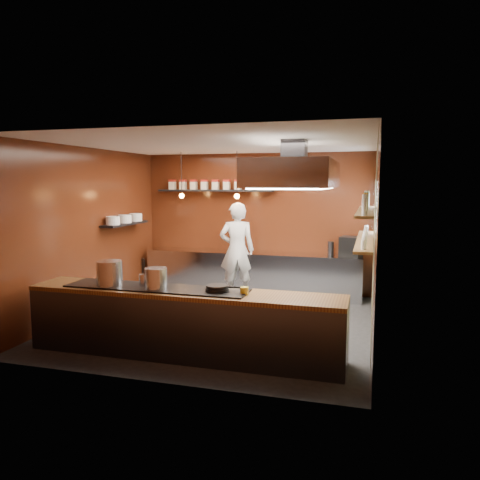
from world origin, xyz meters
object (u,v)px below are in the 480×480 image
(espresso_machine, at_px, (351,246))
(chef, at_px, (237,250))
(stockpot_large, at_px, (109,273))
(stockpot_small, at_px, (156,278))
(extractor_hood, at_px, (294,174))

(espresso_machine, height_order, chef, chef)
(stockpot_large, xyz_separation_m, chef, (0.83, 3.52, -0.13))
(stockpot_small, bearing_deg, espresso_machine, 58.26)
(stockpot_large, distance_m, stockpot_small, 0.71)
(extractor_hood, distance_m, stockpot_large, 3.03)
(stockpot_large, relative_size, stockpot_small, 1.18)
(espresso_machine, distance_m, chef, 2.31)
(extractor_hood, relative_size, stockpot_large, 5.59)
(espresso_machine, bearing_deg, chef, -157.64)
(stockpot_small, height_order, espresso_machine, espresso_machine)
(extractor_hood, bearing_deg, chef, 124.55)
(extractor_hood, height_order, stockpot_small, extractor_hood)
(espresso_machine, xyz_separation_m, chef, (-2.28, -0.36, -0.11))
(stockpot_large, xyz_separation_m, espresso_machine, (3.11, 3.88, -0.02))
(stockpot_small, relative_size, espresso_machine, 0.76)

